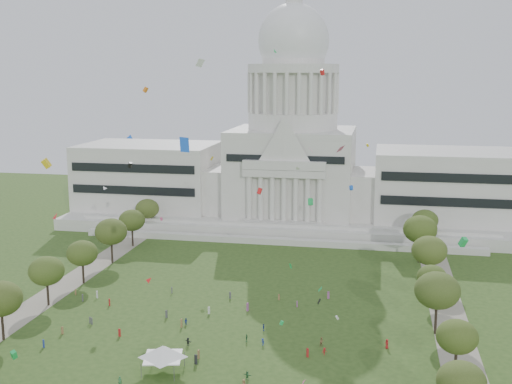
% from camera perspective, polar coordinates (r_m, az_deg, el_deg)
% --- Properties ---
extents(ground, '(400.00, 400.00, 0.00)m').
position_cam_1_polar(ground, '(131.80, -3.87, -13.95)').
color(ground, '#2D4A19').
rests_on(ground, ground).
extents(capitol, '(160.00, 64.50, 91.30)m').
position_cam_1_polar(capitol, '(233.67, 3.23, 2.65)').
color(capitol, beige).
rests_on(capitol, ground).
extents(path_left, '(8.00, 160.00, 0.04)m').
position_cam_1_polar(path_left, '(174.73, -16.80, -8.09)').
color(path_left, gray).
rests_on(path_left, ground).
extents(path_right, '(8.00, 160.00, 0.04)m').
position_cam_1_polar(path_right, '(156.52, 16.69, -10.30)').
color(path_right, gray).
rests_on(path_right, ground).
extents(row_tree_r_0, '(7.67, 7.67, 10.91)m').
position_cam_1_polar(row_tree_r_0, '(107.85, 17.79, -15.77)').
color(row_tree_r_0, black).
rests_on(row_tree_r_0, ground).
extents(row_tree_l_1, '(8.86, 8.86, 12.59)m').
position_cam_1_polar(row_tree_l_1, '(143.20, -21.76, -8.81)').
color(row_tree_l_1, black).
rests_on(row_tree_l_1, ground).
extents(row_tree_r_1, '(7.58, 7.58, 10.78)m').
position_cam_1_polar(row_tree_r_1, '(124.18, 17.45, -12.18)').
color(row_tree_r_1, black).
rests_on(row_tree_r_1, ground).
extents(row_tree_l_2, '(8.42, 8.42, 11.97)m').
position_cam_1_polar(row_tree_l_2, '(160.22, -18.13, -6.69)').
color(row_tree_l_2, black).
rests_on(row_tree_l_2, ground).
extents(row_tree_r_2, '(9.55, 9.55, 13.58)m').
position_cam_1_polar(row_tree_r_2, '(141.13, 15.82, -8.42)').
color(row_tree_r_2, black).
rests_on(row_tree_r_2, ground).
extents(row_tree_l_3, '(8.12, 8.12, 11.55)m').
position_cam_1_polar(row_tree_l_3, '(173.92, -15.20, -5.27)').
color(row_tree_l_3, black).
rests_on(row_tree_l_3, ground).
extents(row_tree_r_3, '(7.01, 7.01, 9.98)m').
position_cam_1_polar(row_tree_r_3, '(158.09, 15.37, -7.31)').
color(row_tree_r_3, black).
rests_on(row_tree_r_3, ground).
extents(row_tree_l_4, '(9.29, 9.29, 13.21)m').
position_cam_1_polar(row_tree_l_4, '(189.78, -12.76, -3.46)').
color(row_tree_l_4, black).
rests_on(row_tree_l_4, ground).
extents(row_tree_r_4, '(9.19, 9.19, 13.06)m').
position_cam_1_polar(row_tree_r_4, '(172.36, 15.16, -5.04)').
color(row_tree_r_4, black).
rests_on(row_tree_r_4, ground).
extents(row_tree_l_5, '(8.33, 8.33, 11.85)m').
position_cam_1_polar(row_tree_l_5, '(207.06, -10.98, -2.49)').
color(row_tree_l_5, black).
rests_on(row_tree_l_5, ground).
extents(row_tree_r_5, '(9.82, 9.82, 13.96)m').
position_cam_1_polar(row_tree_r_5, '(191.58, 14.38, -3.23)').
color(row_tree_r_5, black).
rests_on(row_tree_r_5, ground).
extents(row_tree_l_6, '(8.19, 8.19, 11.64)m').
position_cam_1_polar(row_tree_l_6, '(224.14, -9.64, -1.47)').
color(row_tree_l_6, black).
rests_on(row_tree_l_6, ground).
extents(row_tree_r_6, '(8.42, 8.42, 11.97)m').
position_cam_1_polar(row_tree_r_6, '(209.49, 14.78, -2.47)').
color(row_tree_r_6, black).
rests_on(row_tree_r_6, ground).
extents(event_tent, '(11.21, 11.21, 5.25)m').
position_cam_1_polar(event_tent, '(122.99, -8.28, -13.83)').
color(event_tent, '#4C4C4C').
rests_on(event_tent, ground).
extents(person_0, '(1.04, 1.13, 1.94)m').
position_cam_1_polar(person_0, '(135.04, 11.57, -13.07)').
color(person_0, '#B21E1E').
rests_on(person_0, ground).
extents(person_2, '(1.10, 1.02, 1.94)m').
position_cam_1_polar(person_2, '(133.97, 5.87, -13.10)').
color(person_2, olive).
rests_on(person_2, ground).
extents(person_3, '(0.99, 1.06, 1.49)m').
position_cam_1_polar(person_3, '(133.84, 0.60, -13.17)').
color(person_3, navy).
rests_on(person_3, ground).
extents(person_4, '(0.59, 1.00, 1.65)m').
position_cam_1_polar(person_4, '(135.39, -0.84, -12.85)').
color(person_4, '#33723F').
rests_on(person_4, ground).
extents(person_5, '(1.70, 1.22, 1.71)m').
position_cam_1_polar(person_5, '(134.30, -6.06, -13.10)').
color(person_5, '#26262B').
rests_on(person_5, ground).
extents(person_6, '(1.05, 1.15, 1.98)m').
position_cam_1_polar(person_6, '(117.02, -1.10, -16.74)').
color(person_6, olive).
rests_on(person_6, ground).
extents(person_7, '(0.84, 0.73, 1.93)m').
position_cam_1_polar(person_7, '(120.56, -12.01, -16.13)').
color(person_7, '#33723F').
rests_on(person_7, ground).
extents(person_8, '(0.83, 0.64, 1.52)m').
position_cam_1_polar(person_8, '(144.58, -6.25, -11.36)').
color(person_8, navy).
rests_on(person_8, ground).
extents(person_9, '(1.11, 0.97, 1.54)m').
position_cam_1_polar(person_9, '(130.32, 6.10, -13.91)').
color(person_9, '#B21E1E').
rests_on(person_9, ground).
extents(person_10, '(0.74, 1.04, 1.60)m').
position_cam_1_polar(person_10, '(140.54, 0.68, -11.95)').
color(person_10, navy).
rests_on(person_10, ground).
extents(person_11, '(1.66, 0.97, 1.68)m').
position_cam_1_polar(person_11, '(120.31, -0.78, -16.00)').
color(person_11, '#33723F').
rests_on(person_11, ground).
extents(distant_crowd, '(62.55, 41.18, 1.94)m').
position_cam_1_polar(distant_crowd, '(147.14, -7.19, -10.94)').
color(distant_crowd, olive).
rests_on(distant_crowd, ground).
extents(kite_swarm, '(87.13, 98.66, 55.79)m').
position_cam_1_polar(kite_swarm, '(127.68, -2.68, -1.41)').
color(kite_swarm, yellow).
rests_on(kite_swarm, ground).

